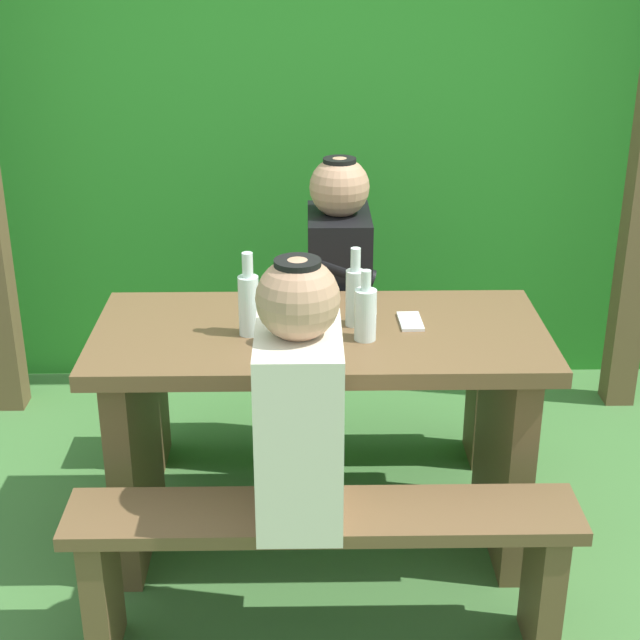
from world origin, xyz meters
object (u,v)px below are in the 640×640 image
Objects in this scene: picnic_table at (320,401)px; bottle_right at (365,312)px; bench_near at (323,551)px; cell_phone at (410,321)px; person_white_shirt at (299,401)px; bottle_left at (355,294)px; person_black_coat at (339,264)px; bottle_center at (249,302)px; drinking_glass at (275,330)px; bench_far at (318,381)px.

picnic_table is 0.37m from bottle_right.
bench_near is 0.77m from cell_phone.
bottle_left is at bearing 72.67° from person_white_shirt.
bottle_left is at bearing -178.13° from cell_phone.
bottle_left is 0.20m from cell_phone.
picnic_table is at bearing 83.04° from person_white_shirt.
person_white_shirt is at bearing -96.96° from picnic_table.
bottle_left is (0.11, 0.55, 0.54)m from bench_near.
cell_phone is at bearing -66.47° from person_black_coat.
person_black_coat is at bearing 85.80° from bench_near.
bench_near is (0.00, -0.52, -0.19)m from picnic_table.
bottle_right is at bearing 73.22° from bench_near.
bottle_right is at bearing -7.16° from bottle_center.
picnic_table is 5.57× the size of bottle_left.
bottle_center is at bearing 107.39° from person_white_shirt.
person_black_coat is 0.66m from drinking_glass.
person_white_shirt is at bearing -107.33° from bottle_left.
bottle_center is at bearing 137.85° from drinking_glass.
bottle_right reaches higher than cell_phone.
bench_near is at bearing -66.20° from bottle_center.
person_black_coat is 0.60m from bottle_right.
drinking_glass is 0.36× the size of bottle_left.
bottle_left reaches higher than picnic_table.
person_white_shirt and person_black_coat have the same top height.
bottle_center is (-0.22, 0.49, 0.55)m from bench_near.
bottle_center is 1.86× the size of cell_phone.
bench_far is at bearing 86.52° from person_white_shirt.
cell_phone is (0.50, 0.08, -0.10)m from bottle_center.
person_black_coat is (0.08, 1.04, 0.47)m from bench_near.
person_white_shirt reaches higher than bench_near.
picnic_table is at bearing 9.12° from bottle_center.
bottle_left is (0.03, -0.49, 0.08)m from person_black_coat.
bench_near is 15.53× the size of drinking_glass.
drinking_glass reaches higher than cell_phone.
person_white_shirt is at bearing -123.58° from cell_phone.
person_white_shirt is at bearing 177.01° from bench_near.
picnic_table is 5.37× the size of bottle_center.
person_white_shirt is at bearing -80.13° from drinking_glass.
person_black_coat reaches higher than bench_near.
bottle_left reaches higher than bench_far.
bench_near is at bearing -101.08° from bottle_left.
bottle_right is (0.13, -0.08, 0.34)m from picnic_table.
picnic_table is 6.38× the size of bottle_right.
person_black_coat is at bearing -2.48° from bench_far.
picnic_table is 1.95× the size of person_white_shirt.
picnic_table is at bearing 149.66° from bottle_right.
bench_far is at bearing 90.00° from bench_near.
drinking_glass is 0.12m from bottle_center.
bench_far is 5.57× the size of bottle_left.
bottle_right is (0.03, -0.11, -0.02)m from bottle_left.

